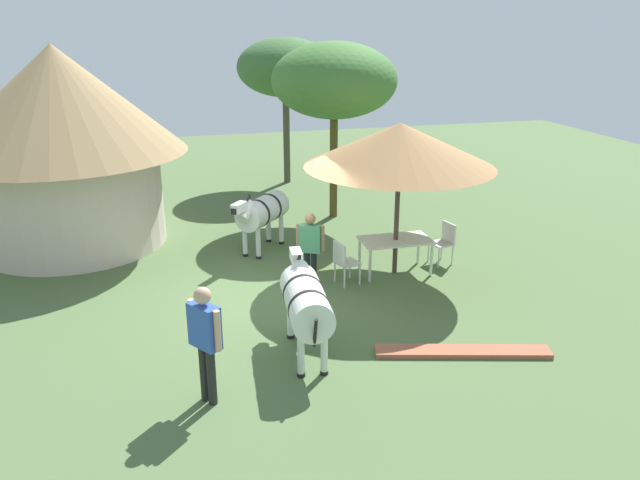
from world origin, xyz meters
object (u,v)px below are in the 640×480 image
thatched_hut (62,135)px  patio_chair_east_end (444,240)px  patio_dining_table (396,243)px  standing_watcher (205,335)px  acacia_tree_right_background (334,81)px  patio_chair_near_hut (344,260)px  guest_beside_umbrella (310,244)px  zebra_nearest_camera (306,301)px  shade_umbrella (400,145)px  zebra_by_umbrella (262,212)px  acacia_tree_far_lawn (285,68)px

thatched_hut → patio_chair_east_end: bearing=-23.6°
patio_dining_table → standing_watcher: size_ratio=0.85×
acacia_tree_right_background → patio_dining_table: bearing=-88.3°
patio_chair_near_hut → guest_beside_umbrella: bearing=-101.5°
patio_dining_table → zebra_nearest_camera: (-2.64, -2.79, 0.27)m
shade_umbrella → acacia_tree_right_background: 4.24m
shade_umbrella → zebra_nearest_camera: 4.24m
thatched_hut → shade_umbrella: bearing=-29.0°
zebra_nearest_camera → zebra_by_umbrella: bearing=93.2°
thatched_hut → acacia_tree_right_background: thatched_hut is taller
acacia_tree_far_lawn → acacia_tree_right_background: (0.39, -3.98, -0.04)m
guest_beside_umbrella → standing_watcher: standing_watcher is taller
shade_umbrella → patio_chair_east_end: bearing=11.1°
acacia_tree_right_background → patio_chair_east_end: bearing=-70.7°
patio_dining_table → thatched_hut: bearing=151.0°
zebra_nearest_camera → acacia_tree_far_lawn: (2.12, 10.93, 2.70)m
thatched_hut → shade_umbrella: (6.65, -3.69, 0.11)m
shade_umbrella → acacia_tree_right_background: bearing=91.7°
patio_dining_table → acacia_tree_far_lawn: 8.67m
thatched_hut → patio_chair_east_end: (7.89, -3.44, -2.08)m
guest_beside_umbrella → zebra_nearest_camera: (-0.71, -2.45, -0.01)m
thatched_hut → guest_beside_umbrella: (4.73, -4.03, -1.66)m
patio_chair_near_hut → standing_watcher: bearing=-55.7°
guest_beside_umbrella → acacia_tree_right_background: (1.80, 4.49, 2.64)m
thatched_hut → acacia_tree_right_background: size_ratio=1.21×
patio_dining_table → patio_chair_east_end: (1.24, 0.24, -0.14)m
acacia_tree_right_background → zebra_nearest_camera: bearing=-109.9°
zebra_nearest_camera → guest_beside_umbrella: bearing=79.2°
shade_umbrella → zebra_nearest_camera: (-2.64, -2.79, -1.79)m
zebra_by_umbrella → acacia_tree_far_lawn: size_ratio=0.38×
patio_chair_east_end → standing_watcher: bearing=114.7°
zebra_by_umbrella → standing_watcher: bearing=113.0°
patio_chair_near_hut → acacia_tree_right_background: (1.10, 4.46, 3.06)m
thatched_hut → zebra_by_umbrella: size_ratio=3.23×
patio_dining_table → acacia_tree_right_background: bearing=91.7°
shade_umbrella → patio_chair_near_hut: bearing=-165.9°
thatched_hut → zebra_by_umbrella: bearing=-21.5°
acacia_tree_far_lawn → guest_beside_umbrella: bearing=-99.4°
patio_dining_table → zebra_nearest_camera: size_ratio=0.65×
standing_watcher → acacia_tree_far_lawn: acacia_tree_far_lawn is taller
shade_umbrella → acacia_tree_right_background: size_ratio=0.84×
thatched_hut → acacia_tree_far_lawn: (6.13, 4.45, 1.03)m
acacia_tree_right_background → guest_beside_umbrella: bearing=-111.8°
patio_chair_east_end → patio_dining_table: bearing=90.0°
thatched_hut → zebra_by_umbrella: (4.19, -1.65, -1.67)m
patio_dining_table → zebra_nearest_camera: zebra_nearest_camera is taller
patio_dining_table → patio_chair_near_hut: patio_chair_near_hut is taller
patio_dining_table → shade_umbrella: bearing=172.9°
thatched_hut → guest_beside_umbrella: thatched_hut is taller
guest_beside_umbrella → standing_watcher: bearing=-96.5°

